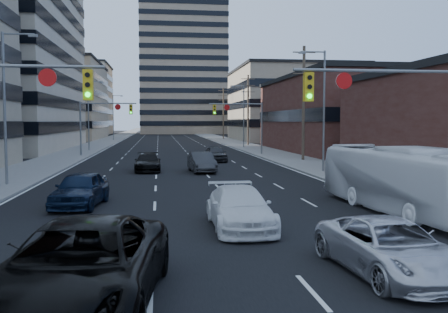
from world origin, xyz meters
TOP-DOWN VIEW (x-y plane):
  - ground at (0.00, 0.00)m, footprint 400.00×400.00m
  - road_surface at (0.00, 130.00)m, footprint 18.00×300.00m
  - sidewalk_left at (-11.50, 130.00)m, footprint 5.00×300.00m
  - sidewalk_right at (11.50, 130.00)m, footprint 5.00×300.00m
  - office_left_far at (-24.00, 100.00)m, footprint 20.00×30.00m
  - storefront_right_mid at (24.00, 50.00)m, footprint 20.00×30.00m
  - office_right_far at (25.00, 88.00)m, footprint 22.00×28.00m
  - apartment_tower at (6.00, 150.00)m, footprint 26.00×26.00m
  - bg_block_left at (-28.00, 140.00)m, footprint 24.00×24.00m
  - bg_block_right at (32.00, 130.00)m, footprint 22.00×22.00m
  - signal_near_right at (7.45, 8.00)m, footprint 6.59×0.33m
  - signal_far_left at (-7.68, 45.00)m, footprint 6.09×0.33m
  - signal_far_right at (7.68, 45.00)m, footprint 6.09×0.33m
  - utility_pole_block at (12.20, 36.00)m, footprint 2.20×0.28m
  - utility_pole_midblock at (12.20, 66.00)m, footprint 2.20×0.28m
  - utility_pole_distant at (12.20, 96.00)m, footprint 2.20×0.28m
  - streetlight_left_near at (-10.34, 20.00)m, footprint 2.03×0.22m
  - streetlight_left_mid at (-10.34, 55.00)m, footprint 2.03×0.22m
  - streetlight_left_far at (-10.34, 90.00)m, footprint 2.03×0.22m
  - streetlight_right_near at (10.34, 25.00)m, footprint 2.03×0.22m
  - streetlight_right_far at (10.34, 60.00)m, footprint 2.03×0.22m
  - black_pickup at (-3.17, -0.47)m, footprint 3.76×6.85m
  - white_van at (1.26, 6.87)m, footprint 2.10×5.10m
  - silver_suv at (4.14, 1.04)m, footprint 2.70×5.15m
  - transit_bus at (8.40, 9.14)m, footprint 3.10×10.22m
  - sedan_blue at (-5.11, 12.30)m, footprint 2.43×4.87m
  - sedan_grey_center at (1.60, 26.80)m, footprint 1.98×4.71m
  - sedan_black_far at (-2.45, 27.91)m, footprint 1.99×4.80m
  - sedan_grey_right at (3.77, 36.62)m, footprint 2.02×4.53m

SIDE VIEW (x-z plane):
  - ground at x=0.00m, z-range 0.00..0.00m
  - road_surface at x=0.00m, z-range 0.00..0.02m
  - sidewalk_left at x=-11.50m, z-range 0.00..0.15m
  - sidewalk_right at x=11.50m, z-range 0.00..0.15m
  - silver_suv at x=4.14m, z-range 0.00..1.38m
  - sedan_black_far at x=-2.45m, z-range 0.00..1.39m
  - white_van at x=1.26m, z-range 0.00..1.48m
  - sedan_grey_center at x=1.60m, z-range 0.00..1.51m
  - sedan_grey_right at x=3.77m, z-range 0.00..1.51m
  - sedan_blue at x=-5.11m, z-range 0.00..1.59m
  - black_pickup at x=-3.17m, z-range 0.00..1.82m
  - transit_bus at x=8.40m, z-range 0.00..2.80m
  - signal_far_left at x=-7.68m, z-range 1.30..7.30m
  - signal_far_right at x=7.68m, z-range 1.30..7.30m
  - signal_near_right at x=7.45m, z-range 1.33..7.33m
  - storefront_right_mid at x=24.00m, z-range 0.00..9.00m
  - streetlight_left_near at x=-10.34m, z-range 0.55..9.55m
  - streetlight_left_mid at x=-10.34m, z-range 0.55..9.55m
  - streetlight_left_far at x=-10.34m, z-range 0.55..9.55m
  - streetlight_right_near at x=10.34m, z-range 0.55..9.55m
  - streetlight_right_far at x=10.34m, z-range 0.55..9.55m
  - utility_pole_block at x=12.20m, z-range 0.28..11.28m
  - utility_pole_midblock at x=12.20m, z-range 0.28..11.28m
  - utility_pole_distant at x=12.20m, z-range 0.28..11.28m
  - bg_block_right at x=32.00m, z-range 0.00..12.00m
  - office_right_far at x=25.00m, z-range 0.00..14.00m
  - office_left_far at x=-24.00m, z-range 0.00..16.00m
  - bg_block_left at x=-28.00m, z-range 0.00..20.00m
  - apartment_tower at x=6.00m, z-range 0.00..58.00m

